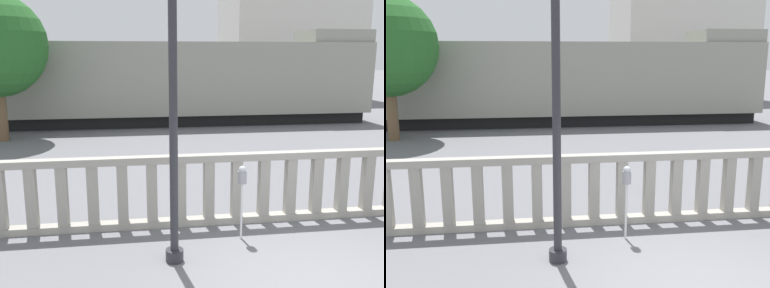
{
  "view_description": "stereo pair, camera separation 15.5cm",
  "coord_description": "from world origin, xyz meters",
  "views": [
    {
      "loc": [
        -2.62,
        -5.37,
        3.34
      ],
      "look_at": [
        -1.31,
        3.58,
        1.43
      ],
      "focal_mm": 40.0,
      "sensor_mm": 36.0,
      "label": 1
    },
    {
      "loc": [
        -2.47,
        -5.39,
        3.34
      ],
      "look_at": [
        -1.31,
        3.58,
        1.43
      ],
      "focal_mm": 40.0,
      "sensor_mm": 36.0,
      "label": 2
    }
  ],
  "objects": [
    {
      "name": "ground_plane",
      "position": [
        0.0,
        0.0,
        0.0
      ],
      "size": [
        160.0,
        160.0,
        0.0
      ],
      "primitive_type": "plane",
      "color": "slate"
    },
    {
      "name": "balustrade",
      "position": [
        0.0,
        2.58,
        0.71
      ],
      "size": [
        15.57,
        0.24,
        1.43
      ],
      "color": "#9E998E",
      "rests_on": "ground"
    },
    {
      "name": "lamppost",
      "position": [
        -1.96,
        1.11,
        3.58
      ],
      "size": [
        0.32,
        0.32,
        6.62
      ],
      "color": "#2D2D33",
      "rests_on": "ground"
    },
    {
      "name": "parking_meter",
      "position": [
        -0.66,
        1.81,
        1.09
      ],
      "size": [
        0.16,
        0.16,
        1.38
      ],
      "color": "silver",
      "rests_on": "ground"
    },
    {
      "name": "train_near",
      "position": [
        -3.03,
        15.35,
        2.04
      ],
      "size": [
        24.49,
        3.04,
        4.49
      ],
      "color": "black",
      "rests_on": "ground"
    },
    {
      "name": "building_block",
      "position": [
        9.75,
        27.6,
        5.65
      ],
      "size": [
        9.66,
        7.42,
        11.3
      ],
      "color": "beige",
      "rests_on": "ground"
    }
  ]
}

